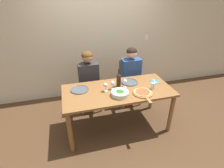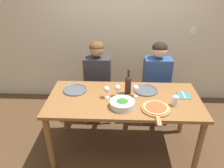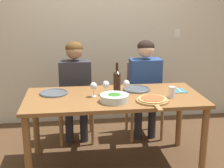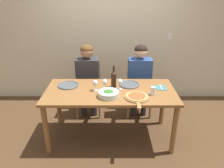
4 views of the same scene
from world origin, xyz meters
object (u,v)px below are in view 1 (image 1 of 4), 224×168
(wine_glass_right, at_px, (125,82))
(wine_glass_centre, at_px, (113,83))
(pizza_on_board, at_px, (143,93))
(wine_glass_left, at_px, (106,86))
(wine_bottle, at_px, (119,79))
(chair_right, at_px, (129,80))
(dinner_plate_right, at_px, (130,82))
(dinner_plate_left, at_px, (80,89))
(chair_left, at_px, (89,85))
(fork_on_napkin, at_px, (155,82))
(water_tumbler, at_px, (153,86))
(person_man, at_px, (131,72))
(person_woman, at_px, (89,76))
(broccoli_bowl, at_px, (120,93))

(wine_glass_right, xyz_separation_m, wine_glass_centre, (-0.21, -0.00, 0.00))
(pizza_on_board, bearing_deg, wine_glass_left, 157.03)
(wine_glass_left, distance_m, wine_glass_centre, 0.13)
(wine_bottle, xyz_separation_m, pizza_on_board, (0.30, -0.34, -0.11))
(chair_right, relative_size, pizza_on_board, 2.07)
(dinner_plate_right, bearing_deg, dinner_plate_left, -178.12)
(chair_left, height_order, pizza_on_board, chair_left)
(dinner_plate_left, distance_m, pizza_on_board, 1.03)
(fork_on_napkin, bearing_deg, water_tumbler, -125.12)
(chair_right, relative_size, person_man, 0.75)
(person_woman, distance_m, pizza_on_board, 1.15)
(person_man, height_order, fork_on_napkin, person_man)
(wine_glass_left, height_order, water_tumbler, wine_glass_left)
(dinner_plate_left, height_order, wine_glass_right, wine_glass_right)
(chair_right, xyz_separation_m, wine_glass_right, (-0.35, -0.73, 0.37))
(dinner_plate_left, bearing_deg, broccoli_bowl, -29.65)
(chair_left, distance_m, water_tumbler, 1.34)
(wine_bottle, xyz_separation_m, dinner_plate_left, (-0.66, 0.04, -0.12))
(wine_glass_left, relative_size, fork_on_napkin, 0.84)
(chair_left, xyz_separation_m, chair_right, (0.87, 0.00, 0.00))
(person_woman, relative_size, wine_glass_right, 8.27)
(wine_glass_right, distance_m, fork_on_napkin, 0.59)
(water_tumbler, bearing_deg, wine_bottle, 154.64)
(broccoli_bowl, xyz_separation_m, pizza_on_board, (0.36, -0.05, -0.02))
(water_tumbler, distance_m, fork_on_napkin, 0.27)
(chair_left, bearing_deg, wine_glass_left, -77.16)
(chair_right, distance_m, wine_glass_left, 1.10)
(wine_glass_right, relative_size, wine_glass_centre, 1.00)
(person_woman, xyz_separation_m, water_tumbler, (0.94, -0.79, 0.08))
(dinner_plate_right, bearing_deg, wine_glass_left, -159.41)
(wine_bottle, bearing_deg, broccoli_bowl, -103.26)
(wine_bottle, relative_size, pizza_on_board, 0.70)
(dinner_plate_right, bearing_deg, person_woman, 143.90)
(broccoli_bowl, height_order, fork_on_napkin, broccoli_bowl)
(person_man, bearing_deg, chair_right, 90.00)
(wine_glass_left, xyz_separation_m, water_tumbler, (0.77, -0.14, -0.05))
(dinner_plate_left, bearing_deg, wine_bottle, -3.69)
(dinner_plate_left, bearing_deg, person_man, 24.76)
(dinner_plate_left, relative_size, fork_on_napkin, 1.66)
(person_woman, relative_size, pizza_on_board, 2.75)
(wine_glass_left, bearing_deg, person_woman, 104.92)
(dinner_plate_right, distance_m, wine_glass_left, 0.52)
(chair_left, distance_m, wine_glass_centre, 0.87)
(broccoli_bowl, bearing_deg, wine_glass_centre, 104.05)
(dinner_plate_left, height_order, wine_glass_centre, wine_glass_centre)
(dinner_plate_right, bearing_deg, wine_bottle, -162.42)
(person_man, xyz_separation_m, pizza_on_board, (-0.14, -0.89, 0.03))
(person_woman, bearing_deg, chair_right, 7.26)
(person_woman, height_order, broccoli_bowl, person_woman)
(person_woman, height_order, water_tumbler, person_woman)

